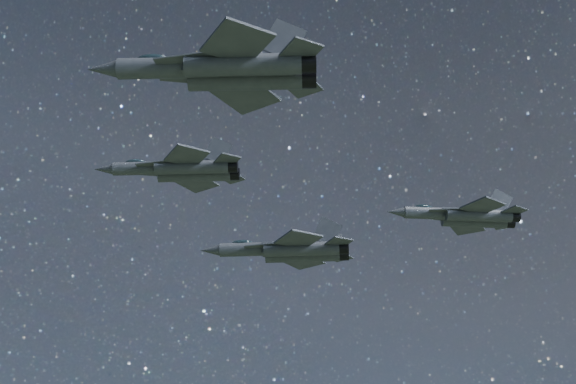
{
  "coord_description": "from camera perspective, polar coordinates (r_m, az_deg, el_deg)",
  "views": [
    {
      "loc": [
        -2.18,
        -76.62,
        109.74
      ],
      "look_at": [
        0.22,
        0.23,
        145.67
      ],
      "focal_mm": 50.0,
      "sensor_mm": 36.0,
      "label": 1
    }
  ],
  "objects": [
    {
      "name": "jet_slot",
      "position": [
        92.0,
        12.51,
        -1.68
      ],
      "size": [
        15.44,
        10.93,
        3.92
      ],
      "rotation": [
        0.0,
        0.0,
        0.05
      ],
      "color": "#333840"
    },
    {
      "name": "jet_left",
      "position": [
        103.69,
        0.12,
        -4.16
      ],
      "size": [
        20.29,
        14.22,
        5.12
      ],
      "rotation": [
        0.0,
        0.0,
        -0.1
      ],
      "color": "#333840"
    },
    {
      "name": "jet_lead",
      "position": [
        83.31,
        -7.6,
        1.61
      ],
      "size": [
        15.81,
        11.13,
        4.0
      ],
      "rotation": [
        0.0,
        0.0,
        -0.08
      ],
      "color": "#333840"
    },
    {
      "name": "jet_right",
      "position": [
        65.51,
        -4.49,
        8.68
      ],
      "size": [
        19.47,
        13.75,
        4.93
      ],
      "rotation": [
        0.0,
        0.0,
        -0.06
      ],
      "color": "#333840"
    }
  ]
}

